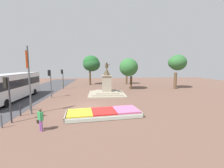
% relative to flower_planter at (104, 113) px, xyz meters
% --- Properties ---
extents(ground_plane, '(76.59, 76.59, 0.00)m').
position_rel_flower_planter_xyz_m(ground_plane, '(-1.63, 2.88, -0.22)').
color(ground_plane, brown).
extents(flower_planter, '(6.95, 3.58, 0.49)m').
position_rel_flower_planter_xyz_m(flower_planter, '(0.00, 0.00, 0.00)').
color(flower_planter, '#38281C').
rests_on(flower_planter, ground_plane).
extents(statue_monument, '(5.48, 5.48, 4.94)m').
position_rel_flower_planter_xyz_m(statue_monument, '(0.69, 9.74, 0.70)').
color(statue_monument, gray).
rests_on(statue_monument, ground_plane).
extents(traffic_light_near_crossing, '(0.42, 0.31, 3.57)m').
position_rel_flower_planter_xyz_m(traffic_light_near_crossing, '(-7.38, -1.10, 2.28)').
color(traffic_light_near_crossing, '#2D2D33').
rests_on(traffic_light_near_crossing, ground_plane).
extents(traffic_light_mid_block, '(0.41, 0.30, 3.85)m').
position_rel_flower_planter_xyz_m(traffic_light_mid_block, '(-7.13, 7.95, 2.47)').
color(traffic_light_mid_block, '#4C5156').
rests_on(traffic_light_mid_block, ground_plane).
extents(traffic_light_far_corner, '(0.41, 0.29, 3.70)m').
position_rel_flower_planter_xyz_m(traffic_light_far_corner, '(-7.39, 15.89, 2.32)').
color(traffic_light_far_corner, '#2D2D33').
rests_on(traffic_light_far_corner, ground_plane).
extents(banner_pole, '(0.14, 0.56, 6.16)m').
position_rel_flower_planter_xyz_m(banner_pole, '(-6.67, 0.94, 3.02)').
color(banner_pole, '#4C5156').
rests_on(banner_pole, ground_plane).
extents(city_bus, '(2.66, 11.69, 3.40)m').
position_rel_flower_planter_xyz_m(city_bus, '(-11.55, 6.68, 1.74)').
color(city_bus, silver).
rests_on(city_bus, ground_plane).
extents(pedestrian_with_handbag, '(0.60, 0.54, 1.59)m').
position_rel_flower_planter_xyz_m(pedestrian_with_handbag, '(-4.41, -2.84, 0.67)').
color(pedestrian_with_handbag, '#8C4C99').
rests_on(pedestrian_with_handbag, ground_plane).
extents(kerb_bollard_south, '(0.11, 0.11, 1.03)m').
position_rel_flower_planter_xyz_m(kerb_bollard_south, '(-7.39, -2.10, 0.32)').
color(kerb_bollard_south, '#4C5156').
rests_on(kerb_bollard_south, ground_plane).
extents(kerb_bollard_mid_a, '(0.13, 0.13, 0.99)m').
position_rel_flower_planter_xyz_m(kerb_bollard_mid_a, '(-7.40, 0.48, 0.30)').
color(kerb_bollard_mid_a, '#2D2D33').
rests_on(kerb_bollard_mid_a, ground_plane).
extents(kerb_bollard_mid_b, '(0.17, 0.17, 1.06)m').
position_rel_flower_planter_xyz_m(kerb_bollard_mid_b, '(-7.31, 2.23, 0.34)').
color(kerb_bollard_mid_b, '#2D2D33').
rests_on(kerb_bollard_mid_b, ground_plane).
extents(park_tree_far_left, '(3.41, 3.78, 5.78)m').
position_rel_flower_planter_xyz_m(park_tree_far_left, '(5.03, 14.75, 3.99)').
color(park_tree_far_left, '#4C3823').
rests_on(park_tree_far_left, ground_plane).
extents(park_tree_behind_statue, '(3.79, 3.79, 6.54)m').
position_rel_flower_planter_xyz_m(park_tree_behind_statue, '(14.55, 14.93, 4.74)').
color(park_tree_behind_statue, brown).
rests_on(park_tree_behind_statue, ground_plane).
extents(park_tree_far_right, '(3.97, 4.04, 6.76)m').
position_rel_flower_planter_xyz_m(park_tree_far_right, '(-2.25, 22.39, 4.64)').
color(park_tree_far_right, '#4C3823').
rests_on(park_tree_far_right, ground_plane).
extents(park_tree_street_side, '(3.10, 2.80, 5.41)m').
position_rel_flower_planter_xyz_m(park_tree_street_side, '(6.06, 22.51, 4.01)').
color(park_tree_street_side, brown).
rests_on(park_tree_street_side, ground_plane).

